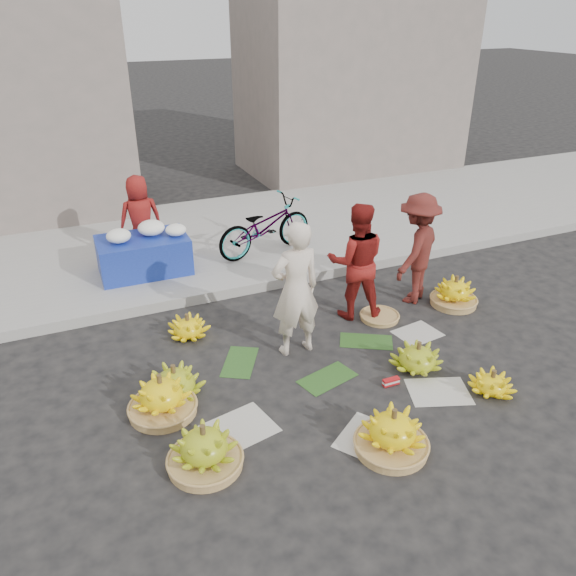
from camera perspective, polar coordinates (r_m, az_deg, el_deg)
name	(u,v)px	position (r m, az deg, el deg)	size (l,w,h in m)	color
ground	(327,367)	(6.60, 4.01, -8.01)	(80.00, 80.00, 0.00)	black
curb	(260,284)	(8.30, -2.91, 0.42)	(40.00, 0.25, 0.15)	gray
sidewalk	(218,237)	(10.13, -7.17, 5.20)	(40.00, 4.00, 0.12)	gray
building_right	(352,64)	(14.39, 6.48, 21.69)	(5.00, 3.00, 5.00)	gray
newspaper_scatter	(362,407)	(6.05, 7.54, -11.93)	(3.20, 1.80, 0.00)	beige
banana_leaves	(312,360)	(6.71, 2.46, -7.29)	(2.00, 1.00, 0.00)	#214C19
banana_bunch_0	(161,397)	(5.95, -12.73, -10.71)	(0.73, 0.73, 0.47)	#A57C45
banana_bunch_1	(204,449)	(5.30, -8.51, -15.84)	(0.77, 0.77, 0.47)	#A57C45
banana_bunch_2	(392,432)	(5.48, 10.56, -14.23)	(0.69, 0.69, 0.47)	#A57C45
banana_bunch_3	(492,383)	(6.51, 19.99, -9.10)	(0.53, 0.53, 0.29)	yellow
banana_bunch_4	(418,357)	(6.63, 13.03, -6.88)	(0.61, 0.61, 0.37)	#84A016
banana_bunch_5	(455,292)	(8.14, 16.58, -0.43)	(0.63, 0.63, 0.44)	#A57C45
banana_bunch_6	(175,382)	(6.19, -11.45, -9.32)	(0.67, 0.67, 0.38)	#84A016
banana_bunch_7	(188,327)	(7.20, -10.13, -3.90)	(0.58, 0.58, 0.32)	yellow
basket_spare	(380,317)	(7.62, 9.28, -2.90)	(0.51, 0.51, 0.06)	#A57C45
incense_stack	(391,382)	(6.38, 10.42, -9.36)	(0.19, 0.06, 0.08)	#B41317
vendor_cream	(296,290)	(6.47, 0.78, -0.16)	(0.61, 0.40, 1.66)	beige
vendor_red	(356,262)	(7.33, 6.96, 2.69)	(0.77, 0.60, 1.58)	maroon
man_striped	(417,249)	(7.88, 12.96, 3.88)	(1.01, 0.58, 1.56)	maroon
flower_table	(144,252)	(8.71, -14.41, 3.52)	(1.33, 0.84, 0.77)	navy
grey_bucket	(109,268)	(8.73, -17.72, 1.97)	(0.27, 0.27, 0.31)	slate
flower_vendor	(140,218)	(9.06, -14.76, 6.86)	(0.66, 0.43, 1.35)	maroon
bicycle	(265,226)	(9.09, -2.36, 6.29)	(1.72, 0.60, 0.91)	gray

